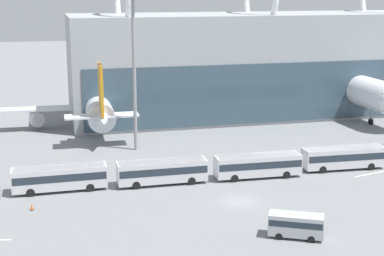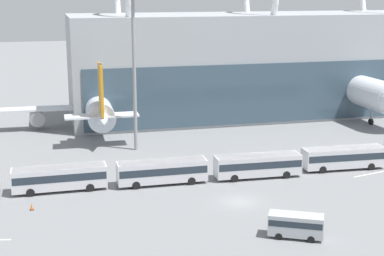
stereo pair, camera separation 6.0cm
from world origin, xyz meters
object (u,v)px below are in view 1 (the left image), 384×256
shuttle_bus_4 (343,156)px  shuttle_bus_3 (258,164)px  airliner_at_gate_far (96,102)px  airliner_parked_remote (336,83)px  floodlight_mast (133,29)px  shuttle_bus_2 (162,170)px  traffic_cone_0 (32,207)px  shuttle_bus_1 (60,177)px  service_van_foreground (296,224)px

shuttle_bus_4 → shuttle_bus_3: bearing=-174.8°
airliner_at_gate_far → airliner_parked_remote: size_ratio=0.93×
airliner_parked_remote → floodlight_mast: (-43.38, -19.07, 12.74)m
airliner_at_gate_far → shuttle_bus_4: size_ratio=3.38×
airliner_parked_remote → shuttle_bus_3: size_ratio=3.64×
shuttle_bus_2 → traffic_cone_0: size_ratio=14.61×
shuttle_bus_4 → shuttle_bus_2: bearing=-177.1°
shuttle_bus_1 → shuttle_bus_3: 25.24m
shuttle_bus_2 → floodlight_mast: (-0.75, 16.77, 16.53)m
airliner_at_gate_far → shuttle_bus_4: airliner_at_gate_far is taller
airliner_parked_remote → shuttle_bus_1: airliner_parked_remote is taller
shuttle_bus_4 → service_van_foreground: shuttle_bus_4 is taller
airliner_parked_remote → shuttle_bus_2: airliner_parked_remote is taller
traffic_cone_0 → service_van_foreground: bearing=-28.8°
airliner_parked_remote → shuttle_bus_2: bearing=-52.1°
airliner_parked_remote → floodlight_mast: size_ratio=1.70×
shuttle_bus_4 → service_van_foreground: (-15.60, -19.46, -0.36)m
service_van_foreground → floodlight_mast: size_ratio=0.23×
service_van_foreground → airliner_parked_remote: bearing=-93.7°
service_van_foreground → floodlight_mast: 41.20m
floodlight_mast → shuttle_bus_3: bearing=-52.2°
shuttle_bus_2 → shuttle_bus_4: bearing=0.7°
shuttle_bus_2 → shuttle_bus_3: same height
airliner_parked_remote → traffic_cone_0: bearing=-57.0°
shuttle_bus_1 → service_van_foreground: bearing=-42.4°
airliner_at_gate_far → traffic_cone_0: airliner_at_gate_far is taller
service_van_foreground → shuttle_bus_2: bearing=-36.4°
airliner_parked_remote → floodlight_mast: floodlight_mast is taller
service_van_foreground → traffic_cone_0: 29.16m
floodlight_mast → traffic_cone_0: (-15.16, -22.07, -17.94)m
shuttle_bus_1 → shuttle_bus_4: (37.83, -0.43, 0.00)m
shuttle_bus_2 → traffic_cone_0: (-15.91, -5.30, -1.41)m
airliner_at_gate_far → airliner_parked_remote: bearing=-86.9°
airliner_parked_remote → service_van_foreground: airliner_parked_remote is taller
shuttle_bus_4 → floodlight_mast: size_ratio=0.47×
airliner_at_gate_far → shuttle_bus_1: (-7.44, -33.73, -2.60)m
airliner_parked_remote → shuttle_bus_2: (-42.63, -35.84, -3.79)m
airliner_parked_remote → floodlight_mast: bearing=-68.4°
shuttle_bus_3 → traffic_cone_0: (-28.52, -4.84, -1.41)m
traffic_cone_0 → shuttle_bus_1: bearing=60.5°
service_van_foreground → traffic_cone_0: service_van_foreground is taller
airliner_at_gate_far → floodlight_mast: (4.42, -17.49, 13.94)m
shuttle_bus_2 → shuttle_bus_3: (12.61, -0.47, 0.00)m
shuttle_bus_4 → floodlight_mast: floodlight_mast is taller
service_van_foreground → traffic_cone_0: bearing=-1.6°
airliner_at_gate_far → shuttle_bus_2: 34.75m
shuttle_bus_1 → floodlight_mast: (11.86, 16.24, 16.53)m
airliner_parked_remote → shuttle_bus_1: bearing=-59.5°
service_van_foreground → traffic_cone_0: (-25.53, 14.05, -1.05)m
airliner_at_gate_far → shuttle_bus_1: airliner_at_gate_far is taller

